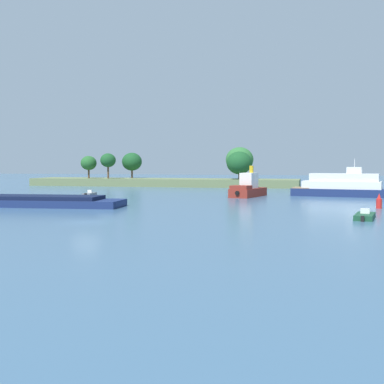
# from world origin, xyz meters

# --- Properties ---
(ground_plane) EXTENTS (400.00, 400.00, 0.00)m
(ground_plane) POSITION_xyz_m (0.00, 0.00, 0.00)
(ground_plane) COLOR #3D607F
(treeline_island) EXTENTS (66.30, 12.10, 9.45)m
(treeline_island) POSITION_xyz_m (-12.67, 76.50, 2.54)
(treeline_island) COLOR #66754C
(treeline_island) RESTS_ON ground
(cargo_barge) EXTENTS (29.25, 8.35, 5.51)m
(cargo_barge) POSITION_xyz_m (-18.28, 15.19, 0.83)
(cargo_barge) COLOR navy
(cargo_barge) RESTS_ON ground
(white_riverboat) EXTENTS (16.98, 6.76, 6.39)m
(white_riverboat) POSITION_xyz_m (25.72, 45.52, 1.71)
(white_riverboat) COLOR navy
(white_riverboat) RESTS_ON ground
(small_motorboat) EXTENTS (2.61, 5.49, 1.01)m
(small_motorboat) POSITION_xyz_m (26.22, 9.45, 0.28)
(small_motorboat) COLOR #19472D
(small_motorboat) RESTS_ON ground
(tugboat) EXTENTS (5.52, 9.97, 5.21)m
(tugboat) POSITION_xyz_m (10.26, 41.24, 1.35)
(tugboat) COLOR maroon
(tugboat) RESTS_ON ground
(fishing_skiff) EXTENTS (1.81, 4.12, 1.00)m
(fishing_skiff) POSITION_xyz_m (-16.83, 37.29, 0.28)
(fishing_skiff) COLOR slate
(fishing_skiff) RESTS_ON ground
(channel_buoy_red) EXTENTS (0.70, 0.70, 1.90)m
(channel_buoy_red) POSITION_xyz_m (29.06, 22.47, 0.81)
(channel_buoy_red) COLOR red
(channel_buoy_red) RESTS_ON ground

